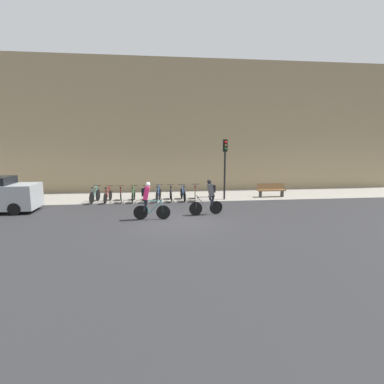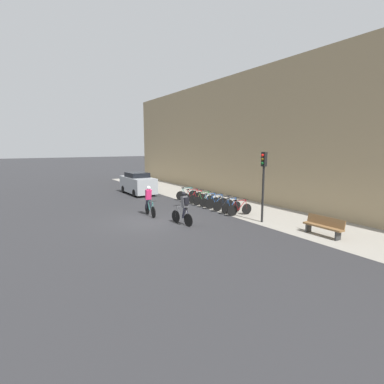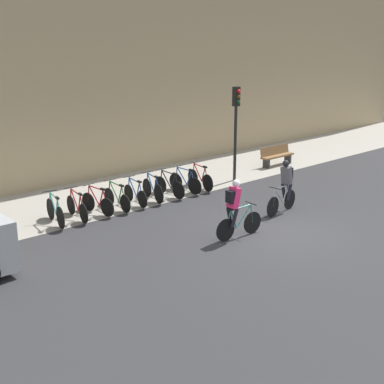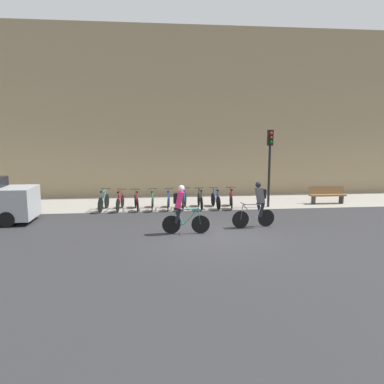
{
  "view_description": "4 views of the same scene",
  "coord_description": "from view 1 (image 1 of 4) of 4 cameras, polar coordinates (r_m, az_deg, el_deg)",
  "views": [
    {
      "loc": [
        -0.88,
        -13.38,
        3.54
      ],
      "look_at": [
        0.9,
        1.44,
        1.11
      ],
      "focal_mm": 28.0,
      "sensor_mm": 36.0,
      "label": 1
    },
    {
      "loc": [
        14.88,
        -6.55,
        4.11
      ],
      "look_at": [
        1.14,
        1.98,
        1.61
      ],
      "focal_mm": 28.0,
      "sensor_mm": 36.0,
      "label": 2
    },
    {
      "loc": [
        -11.9,
        -9.64,
        5.69
      ],
      "look_at": [
        -1.23,
        2.42,
        0.98
      ],
      "focal_mm": 50.0,
      "sensor_mm": 36.0,
      "label": 3
    },
    {
      "loc": [
        -2.33,
        -12.69,
        3.57
      ],
      "look_at": [
        -0.75,
        1.77,
        1.32
      ],
      "focal_mm": 35.0,
      "sensor_mm": 36.0,
      "label": 4
    }
  ],
  "objects": [
    {
      "name": "ground",
      "position": [
        13.87,
        -3.0,
        -5.57
      ],
      "size": [
        200.0,
        200.0,
        0.0
      ],
      "primitive_type": "plane",
      "color": "#2B2B2D"
    },
    {
      "name": "kerb_strip",
      "position": [
        20.45,
        -4.29,
        -0.74
      ],
      "size": [
        44.0,
        4.5,
        0.01
      ],
      "primitive_type": "cube",
      "color": "gray",
      "rests_on": "ground"
    },
    {
      "name": "bench",
      "position": [
        20.71,
        14.83,
        0.42
      ],
      "size": [
        1.89,
        0.44,
        0.89
      ],
      "color": "brown",
      "rests_on": "ground"
    },
    {
      "name": "cyclist_grey",
      "position": [
        14.95,
        3.33,
        -0.77
      ],
      "size": [
        1.73,
        0.52,
        1.78
      ],
      "color": "black",
      "rests_on": "ground"
    },
    {
      "name": "parked_bike_3",
      "position": [
        18.77,
        -11.1,
        -0.61
      ],
      "size": [
        0.46,
        1.67,
        0.95
      ],
      "color": "black",
      "rests_on": "ground"
    },
    {
      "name": "parked_bike_0",
      "position": [
        19.09,
        -18.02,
        -0.65
      ],
      "size": [
        0.47,
        1.7,
        0.98
      ],
      "color": "black",
      "rests_on": "ground"
    },
    {
      "name": "parked_bike_4",
      "position": [
        18.73,
        -8.76,
        -0.58
      ],
      "size": [
        0.46,
        1.57,
        0.94
      ],
      "color": "black",
      "rests_on": "ground"
    },
    {
      "name": "parked_bike_5",
      "position": [
        18.72,
        -6.42,
        -0.46
      ],
      "size": [
        0.49,
        1.62,
        0.98
      ],
      "color": "black",
      "rests_on": "ground"
    },
    {
      "name": "parked_bike_7",
      "position": [
        18.79,
        -1.72,
        -0.4
      ],
      "size": [
        0.46,
        1.63,
        0.96
      ],
      "color": "black",
      "rests_on": "ground"
    },
    {
      "name": "parked_bike_8",
      "position": [
        18.88,
        0.6,
        -0.34
      ],
      "size": [
        0.46,
        1.67,
        0.97
      ],
      "color": "black",
      "rests_on": "ground"
    },
    {
      "name": "building_facade",
      "position": [
        22.73,
        -4.74,
        12.38
      ],
      "size": [
        44.0,
        0.6,
        9.59
      ],
      "primitive_type": "cube",
      "color": "#9E8966",
      "rests_on": "ground"
    },
    {
      "name": "cyclist_pink",
      "position": [
        14.11,
        -8.4,
        -1.46
      ],
      "size": [
        1.73,
        0.46,
        1.77
      ],
      "color": "black",
      "rests_on": "ground"
    },
    {
      "name": "parked_bike_2",
      "position": [
        18.85,
        -13.42,
        -0.64
      ],
      "size": [
        0.46,
        1.58,
        0.95
      ],
      "color": "black",
      "rests_on": "ground"
    },
    {
      "name": "traffic_light_pole",
      "position": [
        18.94,
        6.3,
        6.39
      ],
      "size": [
        0.26,
        0.3,
        3.79
      ],
      "color": "black",
      "rests_on": "ground"
    },
    {
      "name": "parked_bike_6",
      "position": [
        18.74,
        -4.06,
        -0.45
      ],
      "size": [
        0.46,
        1.68,
        0.96
      ],
      "color": "black",
      "rests_on": "ground"
    },
    {
      "name": "parked_bike_1",
      "position": [
        18.95,
        -15.73,
        -0.67
      ],
      "size": [
        0.46,
        1.69,
        0.95
      ],
      "color": "black",
      "rests_on": "ground"
    }
  ]
}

